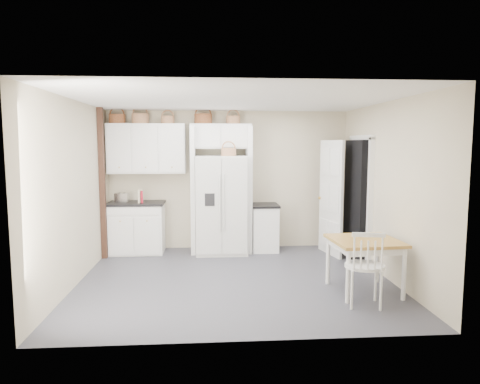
{
  "coord_description": "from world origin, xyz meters",
  "views": [
    {
      "loc": [
        -0.36,
        -6.1,
        1.98
      ],
      "look_at": [
        0.1,
        0.4,
        1.25
      ],
      "focal_mm": 32.0,
      "sensor_mm": 36.0,
      "label": 1
    }
  ],
  "objects": [
    {
      "name": "bridge_cabinet",
      "position": [
        -0.15,
        1.83,
        2.12
      ],
      "size": [
        1.12,
        0.34,
        0.45
      ],
      "primitive_type": "cube",
      "color": "white",
      "rests_on": "wall_back"
    },
    {
      "name": "ceiling",
      "position": [
        0.0,
        0.0,
        2.6
      ],
      "size": [
        4.5,
        4.5,
        0.0
      ],
      "primitive_type": "plane",
      "color": "white",
      "rests_on": "wall_back"
    },
    {
      "name": "windsor_chair",
      "position": [
        1.53,
        -1.12,
        0.5
      ],
      "size": [
        0.56,
        0.52,
        0.99
      ],
      "primitive_type": "cube",
      "rotation": [
        0.0,
        0.0,
        -0.19
      ],
      "color": "white",
      "rests_on": "floor"
    },
    {
      "name": "refrigerator",
      "position": [
        -0.15,
        1.6,
        0.89
      ],
      "size": [
        0.92,
        0.74,
        1.77
      ],
      "primitive_type": "cube",
      "color": "silver",
      "rests_on": "floor"
    },
    {
      "name": "fridge_panel_left",
      "position": [
        -0.66,
        1.7,
        1.15
      ],
      "size": [
        0.08,
        0.6,
        2.3
      ],
      "primitive_type": "cube",
      "color": "white",
      "rests_on": "floor"
    },
    {
      "name": "toaster",
      "position": [
        -1.94,
        1.69,
        1.02
      ],
      "size": [
        0.26,
        0.18,
        0.17
      ],
      "primitive_type": "cube",
      "rotation": [
        0.0,
        0.0,
        -0.16
      ],
      "color": "silver",
      "rests_on": "counter_left"
    },
    {
      "name": "dining_table",
      "position": [
        1.7,
        -0.65,
        0.36
      ],
      "size": [
        0.91,
        0.91,
        0.72
      ],
      "primitive_type": "cube",
      "rotation": [
        0.0,
        0.0,
        0.06
      ],
      "color": "olive",
      "rests_on": "floor"
    },
    {
      "name": "cookbook_cream",
      "position": [
        -1.61,
        1.62,
        1.05
      ],
      "size": [
        0.06,
        0.16,
        0.23
      ],
      "primitive_type": "cube",
      "rotation": [
        0.0,
        0.0,
        -0.15
      ],
      "color": "beige",
      "rests_on": "counter_left"
    },
    {
      "name": "counter_left",
      "position": [
        -1.69,
        1.7,
        0.91
      ],
      "size": [
        1.01,
        0.65,
        0.04
      ],
      "primitive_type": "cube",
      "color": "black",
      "rests_on": "base_cab_left"
    },
    {
      "name": "basket_bridge_a",
      "position": [
        -0.47,
        1.83,
        2.44
      ],
      "size": [
        0.32,
        0.32,
        0.18
      ],
      "primitive_type": "cylinder",
      "color": "brown",
      "rests_on": "bridge_cabinet"
    },
    {
      "name": "doorway_void",
      "position": [
        2.16,
        1.0,
        1.02
      ],
      "size": [
        0.18,
        0.85,
        2.05
      ],
      "primitive_type": "cube",
      "color": "black",
      "rests_on": "floor"
    },
    {
      "name": "cookbook_red",
      "position": [
        -1.58,
        1.62,
        1.04
      ],
      "size": [
        0.06,
        0.14,
        0.21
      ],
      "primitive_type": "cube",
      "rotation": [
        0.0,
        0.0,
        0.25
      ],
      "color": "#B4152A",
      "rests_on": "counter_left"
    },
    {
      "name": "basket_fridge_b",
      "position": [
        -0.02,
        1.5,
        1.84
      ],
      "size": [
        0.26,
        0.26,
        0.14
      ],
      "primitive_type": "cylinder",
      "color": "#946144",
      "rests_on": "refrigerator"
    },
    {
      "name": "door_slab",
      "position": [
        1.8,
        1.33,
        1.02
      ],
      "size": [
        0.21,
        0.79,
        2.05
      ],
      "primitive_type": "cube",
      "rotation": [
        0.0,
        0.0,
        -1.36
      ],
      "color": "white",
      "rests_on": "floor"
    },
    {
      "name": "base_cab_right",
      "position": [
        0.66,
        1.7,
        0.42
      ],
      "size": [
        0.47,
        0.57,
        0.83
      ],
      "primitive_type": "cube",
      "color": "white",
      "rests_on": "floor"
    },
    {
      "name": "basket_upper_c",
      "position": [
        -1.11,
        1.83,
        2.42
      ],
      "size": [
        0.24,
        0.24,
        0.14
      ],
      "primitive_type": "cylinder",
      "color": "#946144",
      "rests_on": "upper_cabinet"
    },
    {
      "name": "upper_cabinet",
      "position": [
        -1.5,
        1.83,
        1.9
      ],
      "size": [
        1.4,
        0.34,
        0.9
      ],
      "primitive_type": "cube",
      "color": "white",
      "rests_on": "wall_back"
    },
    {
      "name": "trim_post",
      "position": [
        -2.2,
        1.35,
        1.3
      ],
      "size": [
        0.09,
        0.09,
        2.6
      ],
      "primitive_type": "cube",
      "color": "#321D11",
      "rests_on": "floor"
    },
    {
      "name": "floor",
      "position": [
        0.0,
        0.0,
        0.0
      ],
      "size": [
        4.5,
        4.5,
        0.0
      ],
      "primitive_type": "plane",
      "color": "#40404B",
      "rests_on": "ground"
    },
    {
      "name": "counter_right",
      "position": [
        0.66,
        1.7,
        0.85
      ],
      "size": [
        0.51,
        0.61,
        0.04
      ],
      "primitive_type": "cube",
      "color": "black",
      "rests_on": "base_cab_right"
    },
    {
      "name": "fridge_panel_right",
      "position": [
        0.36,
        1.7,
        1.15
      ],
      "size": [
        0.08,
        0.6,
        2.3
      ],
      "primitive_type": "cube",
      "color": "white",
      "rests_on": "floor"
    },
    {
      "name": "base_cab_left",
      "position": [
        -1.69,
        1.7,
        0.45
      ],
      "size": [
        0.97,
        0.61,
        0.89
      ],
      "primitive_type": "cube",
      "color": "white",
      "rests_on": "floor"
    },
    {
      "name": "basket_upper_b",
      "position": [
        -1.6,
        1.83,
        2.44
      ],
      "size": [
        0.3,
        0.3,
        0.18
      ],
      "primitive_type": "cylinder",
      "color": "#946144",
      "rests_on": "upper_cabinet"
    },
    {
      "name": "wall_left",
      "position": [
        -2.25,
        0.0,
        1.3
      ],
      "size": [
        0.0,
        4.0,
        4.0
      ],
      "primitive_type": "plane",
      "rotation": [
        1.57,
        0.0,
        1.57
      ],
      "color": "beige",
      "rests_on": "floor"
    },
    {
      "name": "wall_back",
      "position": [
        0.0,
        2.0,
        1.3
      ],
      "size": [
        4.5,
        0.0,
        4.5
      ],
      "primitive_type": "plane",
      "rotation": [
        1.57,
        0.0,
        0.0
      ],
      "color": "beige",
      "rests_on": "floor"
    },
    {
      "name": "basket_bridge_b",
      "position": [
        0.08,
        1.83,
        2.42
      ],
      "size": [
        0.26,
        0.26,
        0.15
      ],
      "primitive_type": "cylinder",
      "color": "#946144",
      "rests_on": "bridge_cabinet"
    },
    {
      "name": "basket_upper_a",
      "position": [
        -2.02,
        1.83,
        2.43
      ],
      "size": [
        0.29,
        0.29,
        0.17
      ],
      "primitive_type": "cylinder",
      "color": "brown",
      "rests_on": "upper_cabinet"
    },
    {
      "name": "wall_right",
      "position": [
        2.25,
        0.0,
        1.3
      ],
      "size": [
        0.0,
        4.0,
        4.0
      ],
      "primitive_type": "plane",
      "rotation": [
        1.57,
        0.0,
        -1.57
      ],
      "color": "beige",
      "rests_on": "floor"
    }
  ]
}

